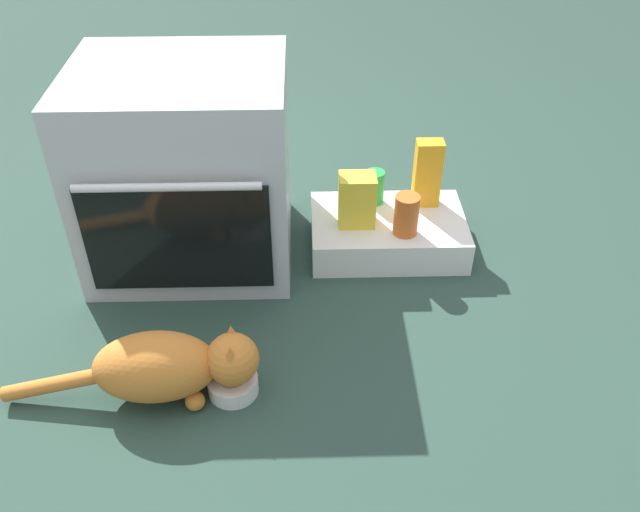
% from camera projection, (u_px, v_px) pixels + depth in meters
% --- Properties ---
extents(ground, '(8.00, 8.00, 0.00)m').
position_uv_depth(ground, '(181.00, 325.00, 2.04)').
color(ground, '#284238').
extents(oven, '(0.64, 0.59, 0.65)m').
position_uv_depth(oven, '(187.00, 168.00, 2.13)').
color(oven, '#B7BABF').
rests_on(oven, ground).
extents(pantry_cabinet, '(0.52, 0.34, 0.12)m').
position_uv_depth(pantry_cabinet, '(388.00, 232.00, 2.31)').
color(pantry_cabinet, white).
rests_on(pantry_cabinet, ground).
extents(food_bowl, '(0.14, 0.14, 0.08)m').
position_uv_depth(food_bowl, '(233.00, 383.00, 1.81)').
color(food_bowl, white).
rests_on(food_bowl, ground).
extents(cat, '(0.69, 0.20, 0.21)m').
position_uv_depth(cat, '(169.00, 366.00, 1.76)').
color(cat, '#C6752D').
rests_on(cat, ground).
extents(snack_bag, '(0.12, 0.09, 0.18)m').
position_uv_depth(snack_bag, '(357.00, 200.00, 2.20)').
color(snack_bag, yellow).
rests_on(snack_bag, pantry_cabinet).
extents(juice_carton, '(0.09, 0.06, 0.24)m').
position_uv_depth(juice_carton, '(427.00, 173.00, 2.28)').
color(juice_carton, orange).
rests_on(juice_carton, pantry_cabinet).
extents(soda_can, '(0.07, 0.07, 0.12)m').
position_uv_depth(soda_can, '(375.00, 187.00, 2.32)').
color(soda_can, green).
rests_on(soda_can, pantry_cabinet).
extents(sauce_jar, '(0.08, 0.08, 0.14)m').
position_uv_depth(sauce_jar, '(406.00, 215.00, 2.17)').
color(sauce_jar, '#D16023').
rests_on(sauce_jar, pantry_cabinet).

